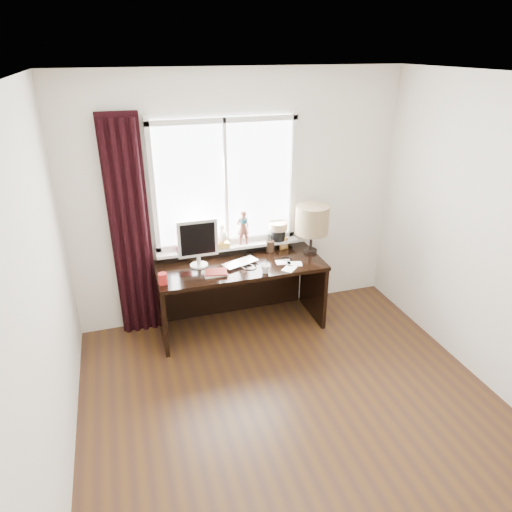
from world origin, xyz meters
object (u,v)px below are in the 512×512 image
object	(u,v)px
desk	(238,281)
table_lamp	(312,220)
laptop	(240,263)
mug	(265,269)
red_cup	(163,279)
monitor	(198,240)

from	to	relation	value
desk	table_lamp	bearing A→B (deg)	-2.75
laptop	mug	distance (m)	0.31
red_cup	desk	distance (m)	0.90
mug	table_lamp	bearing A→B (deg)	27.44
mug	monitor	world-z (taller)	monitor
laptop	monitor	distance (m)	0.49
red_cup	desk	bearing A→B (deg)	20.19
mug	red_cup	world-z (taller)	red_cup
mug	red_cup	bearing A→B (deg)	176.21
mug	monitor	xyz separation A→B (m)	(-0.59, 0.34, 0.23)
mug	monitor	bearing A→B (deg)	149.96
monitor	mug	bearing A→B (deg)	-30.04
desk	table_lamp	size ratio (longest dim) A/B	3.27
mug	monitor	distance (m)	0.72
table_lamp	desk	bearing A→B (deg)	177.25
laptop	table_lamp	bearing A→B (deg)	-15.63
monitor	laptop	bearing A→B (deg)	-12.60
laptop	mug	xyz separation A→B (m)	(0.18, -0.25, 0.03)
red_cup	monitor	size ratio (longest dim) A/B	0.22
red_cup	desk	xyz separation A→B (m)	(0.80, 0.29, -0.30)
mug	red_cup	size ratio (longest dim) A/B	0.83
laptop	red_cup	world-z (taller)	red_cup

